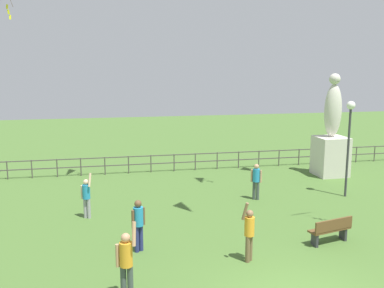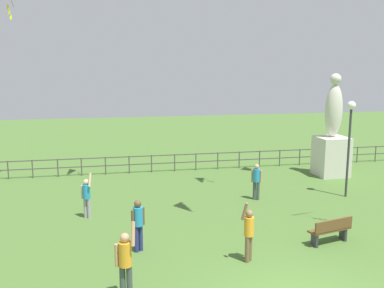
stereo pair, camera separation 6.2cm
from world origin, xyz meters
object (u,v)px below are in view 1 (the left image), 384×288
at_px(person_0, 256,179).
at_px(person_1, 138,222).
at_px(person_4, 126,261).
at_px(lamppost, 350,127).
at_px(person_5, 86,195).
at_px(person_2, 249,231).
at_px(park_bench, 331,230).
at_px(statue_monument, 331,142).

height_order(person_0, person_1, person_1).
bearing_deg(person_4, lamppost, 33.80).
bearing_deg(person_1, person_5, 116.33).
bearing_deg(person_2, park_bench, 13.18).
xyz_separation_m(person_0, person_1, (-5.36, -4.26, 0.05)).
distance_m(person_0, person_1, 6.85).
xyz_separation_m(lamppost, person_1, (-9.39, -3.91, -2.13)).
distance_m(lamppost, person_2, 8.47).
distance_m(person_2, person_4, 3.87).
relative_size(person_1, person_2, 0.89).
height_order(statue_monument, lamppost, statue_monument).
relative_size(park_bench, person_2, 0.84).
relative_size(lamppost, person_5, 2.37).
distance_m(statue_monument, person_5, 12.99).
xyz_separation_m(lamppost, person_5, (-11.06, -0.54, -2.19)).
relative_size(lamppost, park_bench, 2.70).
height_order(lamppost, park_bench, lamppost).
distance_m(person_0, person_4, 9.13).
bearing_deg(statue_monument, person_5, -161.46).
height_order(person_2, person_5, person_2).
height_order(statue_monument, park_bench, statue_monument).
bearing_deg(statue_monument, lamppost, -108.99).
bearing_deg(park_bench, statue_monument, 61.06).
height_order(lamppost, person_5, lamppost).
bearing_deg(person_1, statue_monument, 35.17).
bearing_deg(person_5, person_2, -44.66).
height_order(statue_monument, person_0, statue_monument).
height_order(lamppost, person_1, lamppost).
height_order(lamppost, person_2, lamppost).
xyz_separation_m(person_0, person_2, (-2.26, -5.61, 0.03)).
bearing_deg(statue_monument, person_1, -144.83).
bearing_deg(person_2, lamppost, 39.90).
bearing_deg(park_bench, person_4, -162.59).
height_order(person_1, person_5, person_5).
relative_size(person_0, person_2, 0.85).
xyz_separation_m(park_bench, person_2, (-3.03, -0.71, 0.46)).
xyz_separation_m(park_bench, person_0, (-0.77, 4.90, 0.44)).
relative_size(statue_monument, person_1, 3.22).
relative_size(person_1, person_5, 0.93).
bearing_deg(person_4, person_5, 100.68).
bearing_deg(statue_monument, person_4, -137.49).
bearing_deg(person_4, statue_monument, 42.51).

